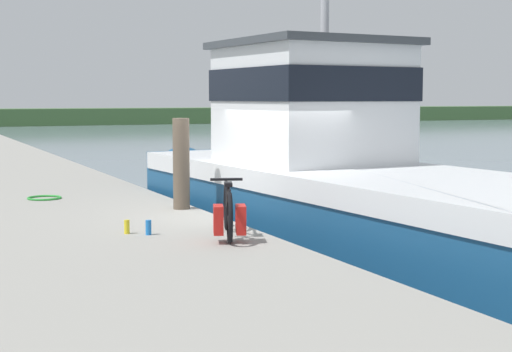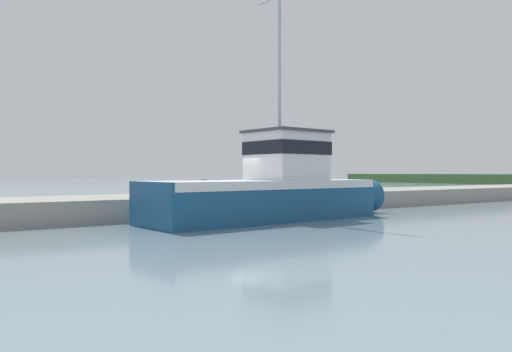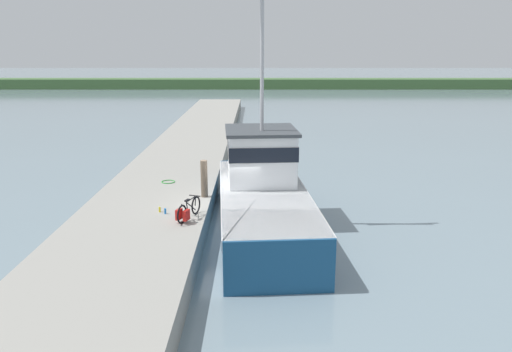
{
  "view_description": "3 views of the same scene",
  "coord_description": "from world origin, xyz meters",
  "px_view_note": "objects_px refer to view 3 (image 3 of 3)",
  "views": [
    {
      "loc": [
        -5.06,
        -11.2,
        2.69
      ],
      "look_at": [
        0.17,
        0.41,
        1.42
      ],
      "focal_mm": 55.0,
      "sensor_mm": 36.0,
      "label": 1
    },
    {
      "loc": [
        17.55,
        -12.24,
        1.91
      ],
      "look_at": [
        0.33,
        -0.34,
        1.77
      ],
      "focal_mm": 35.0,
      "sensor_mm": 36.0,
      "label": 2
    },
    {
      "loc": [
        1.08,
        -18.23,
        6.62
      ],
      "look_at": [
        0.99,
        1.06,
        1.68
      ],
      "focal_mm": 35.0,
      "sensor_mm": 36.0,
      "label": 3
    }
  ],
  "objects_px": {
    "water_bottle_by_bike": "(162,209)",
    "water_bottle_on_curb": "(167,211)",
    "fishing_boat_main": "(264,193)",
    "mooring_post": "(206,179)",
    "bicycle_touring": "(189,211)"
  },
  "relations": [
    {
      "from": "water_bottle_by_bike",
      "to": "water_bottle_on_curb",
      "type": "xyz_separation_m",
      "value": [
        0.24,
        -0.2,
        0.01
      ]
    },
    {
      "from": "fishing_boat_main",
      "to": "mooring_post",
      "type": "bearing_deg",
      "value": 153.59
    },
    {
      "from": "fishing_boat_main",
      "to": "water_bottle_by_bike",
      "type": "xyz_separation_m",
      "value": [
        -3.72,
        -1.0,
        -0.32
      ]
    },
    {
      "from": "bicycle_touring",
      "to": "water_bottle_by_bike",
      "type": "distance_m",
      "value": 1.42
    },
    {
      "from": "water_bottle_on_curb",
      "to": "fishing_boat_main",
      "type": "bearing_deg",
      "value": 19.12
    },
    {
      "from": "water_bottle_on_curb",
      "to": "water_bottle_by_bike",
      "type": "bearing_deg",
      "value": 139.34
    },
    {
      "from": "fishing_boat_main",
      "to": "bicycle_touring",
      "type": "distance_m",
      "value": 3.21
    },
    {
      "from": "mooring_post",
      "to": "water_bottle_by_bike",
      "type": "relative_size",
      "value": 7.95
    },
    {
      "from": "fishing_boat_main",
      "to": "mooring_post",
      "type": "height_order",
      "value": "fishing_boat_main"
    },
    {
      "from": "bicycle_touring",
      "to": "water_bottle_by_bike",
      "type": "bearing_deg",
      "value": 161.96
    },
    {
      "from": "fishing_boat_main",
      "to": "mooring_post",
      "type": "relative_size",
      "value": 8.11
    },
    {
      "from": "water_bottle_by_bike",
      "to": "fishing_boat_main",
      "type": "bearing_deg",
      "value": 15.09
    },
    {
      "from": "fishing_boat_main",
      "to": "bicycle_touring",
      "type": "xyz_separation_m",
      "value": [
        -2.61,
        -1.86,
        -0.08
      ]
    },
    {
      "from": "fishing_boat_main",
      "to": "water_bottle_on_curb",
      "type": "xyz_separation_m",
      "value": [
        -3.48,
        -1.21,
        -0.31
      ]
    },
    {
      "from": "fishing_boat_main",
      "to": "mooring_post",
      "type": "distance_m",
      "value": 2.49
    }
  ]
}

